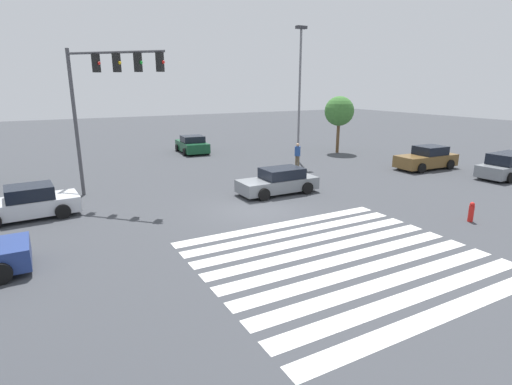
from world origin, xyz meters
TOP-DOWN VIEW (x-y plane):
  - ground_plane at (0.00, 0.00)m, footprint 118.94×118.94m
  - crosswalk_markings at (0.00, -6.10)m, footprint 9.39×8.20m
  - traffic_signal_mast at (-5.39, 5.39)m, footprint 3.83×3.83m
  - car_0 at (17.08, -1.65)m, footprint 4.84×2.14m
  - car_1 at (2.50, 2.05)m, footprint 4.29×1.96m
  - car_2 at (-9.24, 3.83)m, footprint 4.26×2.27m
  - car_3 at (3.00, 16.82)m, footprint 2.43×4.25m
  - car_5 at (14.87, 2.63)m, footprint 4.49×2.14m
  - pedestrian at (7.22, 7.17)m, footprint 0.41×0.41m
  - street_light_pole_a at (8.73, 9.31)m, footprint 0.80×0.36m
  - tree_corner_b at (13.93, 10.93)m, footprint 2.45×2.45m
  - fire_hydrant at (7.25, -5.78)m, footprint 0.22×0.22m

SIDE VIEW (x-z plane):
  - ground_plane at x=0.00m, z-range 0.00..0.00m
  - crosswalk_markings at x=0.00m, z-range 0.00..0.01m
  - fire_hydrant at x=7.25m, z-range 0.00..0.86m
  - car_1 at x=2.50m, z-range -0.04..1.32m
  - car_2 at x=-9.24m, z-range -0.06..1.37m
  - car_3 at x=3.00m, z-range -0.06..1.40m
  - car_5 at x=14.87m, z-range -0.07..1.50m
  - car_0 at x=17.08m, z-range -0.04..1.51m
  - pedestrian at x=7.22m, z-range 0.11..1.84m
  - tree_corner_b at x=13.93m, z-range 1.11..5.84m
  - traffic_signal_mast at x=-5.39m, z-range 1.83..9.17m
  - street_light_pole_a at x=8.73m, z-range 0.83..10.45m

